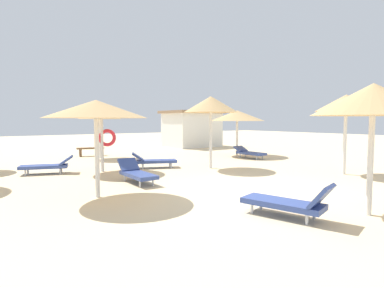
% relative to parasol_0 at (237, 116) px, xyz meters
% --- Properties ---
extents(ground_plane, '(80.00, 80.00, 0.00)m').
position_rel_parasol_0_xyz_m(ground_plane, '(-6.16, -7.17, -2.30)').
color(ground_plane, beige).
extents(parasol_0, '(3.12, 3.12, 2.61)m').
position_rel_parasol_0_xyz_m(parasol_0, '(0.00, 0.00, 0.00)').
color(parasol_0, silver).
rests_on(parasol_0, ground).
extents(parasol_1, '(2.51, 2.51, 2.83)m').
position_rel_parasol_0_xyz_m(parasol_1, '(-5.68, -10.09, 0.17)').
color(parasol_1, silver).
rests_on(parasol_1, ground).
extents(parasol_2, '(2.69, 2.69, 2.58)m').
position_rel_parasol_0_xyz_m(parasol_2, '(-9.93, -5.13, 0.03)').
color(parasol_2, silver).
rests_on(parasol_2, ground).
extents(parasol_4, '(2.30, 2.30, 3.06)m').
position_rel_parasol_0_xyz_m(parasol_4, '(-4.27, -2.88, 0.40)').
color(parasol_4, silver).
rests_on(parasol_4, ground).
extents(parasol_5, '(2.65, 2.65, 2.74)m').
position_rel_parasol_0_xyz_m(parasol_5, '(-8.35, -1.06, 0.13)').
color(parasol_5, silver).
rests_on(parasol_5, ground).
extents(parasol_6, '(2.21, 2.21, 3.01)m').
position_rel_parasol_0_xyz_m(parasol_6, '(-1.10, -7.01, 0.38)').
color(parasol_6, silver).
rests_on(parasol_6, ground).
extents(parasol_9, '(2.25, 2.25, 2.76)m').
position_rel_parasol_0_xyz_m(parasol_9, '(-6.89, 3.37, 0.12)').
color(parasol_9, silver).
rests_on(parasol_9, ground).
extents(lounger_0, '(0.65, 1.92, 0.61)m').
position_rel_parasol_0_xyz_m(lounger_0, '(-0.34, -1.32, -2.00)').
color(lounger_0, '#33478C').
rests_on(lounger_0, ground).
extents(lounger_1, '(1.12, 1.95, 0.80)m').
position_rel_parasol_0_xyz_m(lounger_1, '(-7.25, -9.21, -1.98)').
color(lounger_1, '#33478C').
rests_on(lounger_1, ground).
extents(lounger_2, '(0.68, 1.90, 0.73)m').
position_rel_parasol_0_xyz_m(lounger_2, '(-8.23, -3.93, -1.99)').
color(lounger_2, '#33478C').
rests_on(lounger_2, ground).
extents(lounger_4, '(2.00, 1.35, 0.68)m').
position_rel_parasol_0_xyz_m(lounger_4, '(-6.22, -1.38, -1.99)').
color(lounger_4, '#33478C').
rests_on(lounger_4, ground).
extents(lounger_5, '(2.00, 1.22, 0.68)m').
position_rel_parasol_0_xyz_m(lounger_5, '(-10.25, -0.36, -1.99)').
color(lounger_5, '#33478C').
rests_on(lounger_5, ground).
extents(bench_2, '(1.55, 0.69, 0.49)m').
position_rel_parasol_0_xyz_m(bench_2, '(-7.00, 4.71, -1.96)').
color(bench_2, brown).
rests_on(bench_2, ground).
extents(beach_cabana, '(4.13, 3.45, 2.77)m').
position_rel_parasol_0_xyz_m(beach_cabana, '(1.54, 6.70, -0.89)').
color(beach_cabana, white).
rests_on(beach_cabana, ground).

